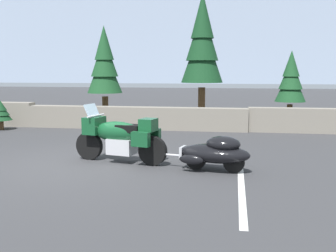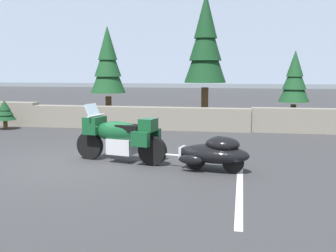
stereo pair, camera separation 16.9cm
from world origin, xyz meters
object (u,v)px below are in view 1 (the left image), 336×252
object	(u,v)px
touring_motorcycle	(119,136)
pine_tree_far_right	(104,63)
pine_tree_tall	(202,43)
car_shaped_trailer	(215,152)
pine_tree_secondary	(291,79)

from	to	relation	value
touring_motorcycle	pine_tree_far_right	world-z (taller)	pine_tree_far_right
pine_tree_tall	pine_tree_far_right	world-z (taller)	pine_tree_tall
touring_motorcycle	pine_tree_far_right	bearing A→B (deg)	110.88
touring_motorcycle	pine_tree_far_right	xyz separation A→B (m)	(-2.38, 6.23, 1.76)
car_shaped_trailer	pine_tree_tall	xyz separation A→B (m)	(-0.88, 7.26, 2.74)
pine_tree_far_right	touring_motorcycle	bearing A→B (deg)	-69.12
pine_tree_tall	car_shaped_trailer	bearing A→B (deg)	-83.11
car_shaped_trailer	pine_tree_far_right	world-z (taller)	pine_tree_far_right
pine_tree_tall	pine_tree_far_right	distance (m)	3.83
pine_tree_tall	pine_tree_far_right	size ratio (longest dim) A/B	1.32
touring_motorcycle	pine_tree_tall	distance (m)	7.35
touring_motorcycle	pine_tree_tall	size ratio (longest dim) A/B	0.45
pine_tree_tall	pine_tree_secondary	world-z (taller)	pine_tree_tall
pine_tree_secondary	pine_tree_tall	bearing A→B (deg)	-175.95
touring_motorcycle	pine_tree_far_right	size ratio (longest dim) A/B	0.60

